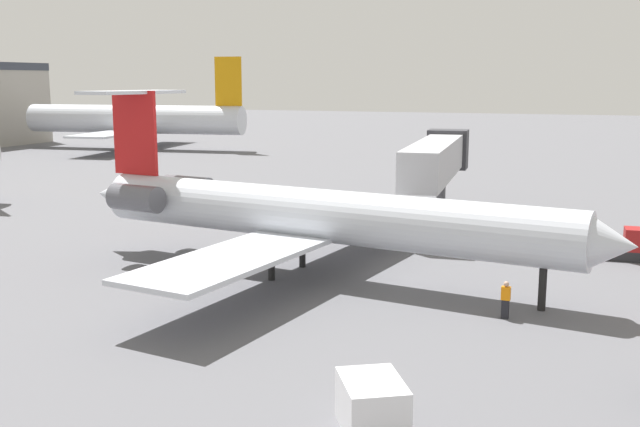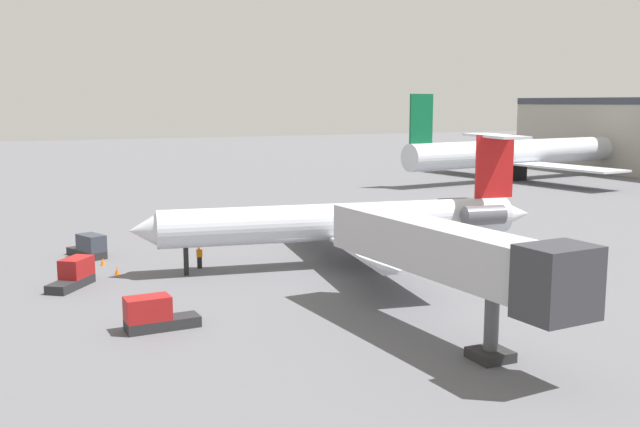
{
  "view_description": "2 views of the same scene",
  "coord_description": "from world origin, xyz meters",
  "px_view_note": "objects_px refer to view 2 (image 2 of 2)",
  "views": [
    {
      "loc": [
        -35.64,
        -8.93,
        10.41
      ],
      "look_at": [
        1.27,
        4.36,
        3.31
      ],
      "focal_mm": 41.73,
      "sensor_mm": 36.0,
      "label": 1
    },
    {
      "loc": [
        48.78,
        -19.76,
        12.31
      ],
      "look_at": [
        -2.31,
        3.5,
        3.67
      ],
      "focal_mm": 40.84,
      "sensor_mm": 36.0,
      "label": 2
    }
  ],
  "objects_px": {
    "baggage_tug_trailing": "(89,247)",
    "baggage_tug_spare": "(74,274)",
    "parked_airliner_west_end": "(517,153)",
    "jet_bridge": "(455,255)",
    "baggage_tug_lead": "(154,315)",
    "traffic_cone_near": "(103,262)",
    "regional_jet": "(353,220)",
    "ground_crew_marshaller": "(199,257)",
    "traffic_cone_mid": "(117,271)",
    "cargo_container_uld": "(192,229)",
    "traffic_cone_far": "(87,273)"
  },
  "relations": [
    {
      "from": "regional_jet",
      "to": "ground_crew_marshaller",
      "type": "xyz_separation_m",
      "value": [
        -3.77,
        -10.89,
        -2.58
      ]
    },
    {
      "from": "regional_jet",
      "to": "ground_crew_marshaller",
      "type": "bearing_deg",
      "value": -109.08
    },
    {
      "from": "baggage_tug_lead",
      "to": "traffic_cone_far",
      "type": "xyz_separation_m",
      "value": [
        -14.24,
        -1.8,
        -0.56
      ]
    },
    {
      "from": "jet_bridge",
      "to": "traffic_cone_near",
      "type": "relative_size",
      "value": 33.41
    },
    {
      "from": "jet_bridge",
      "to": "baggage_tug_lead",
      "type": "bearing_deg",
      "value": -122.15
    },
    {
      "from": "baggage_tug_trailing",
      "to": "parked_airliner_west_end",
      "type": "height_order",
      "value": "parked_airliner_west_end"
    },
    {
      "from": "jet_bridge",
      "to": "baggage_tug_spare",
      "type": "relative_size",
      "value": 4.55
    },
    {
      "from": "baggage_tug_lead",
      "to": "parked_airliner_west_end",
      "type": "height_order",
      "value": "parked_airliner_west_end"
    },
    {
      "from": "baggage_tug_lead",
      "to": "baggage_tug_trailing",
      "type": "distance_m",
      "value": 20.88
    },
    {
      "from": "baggage_tug_trailing",
      "to": "baggage_tug_spare",
      "type": "relative_size",
      "value": 1.05
    },
    {
      "from": "jet_bridge",
      "to": "baggage_tug_lead",
      "type": "xyz_separation_m",
      "value": [
        -8.52,
        -13.56,
        -3.8
      ]
    },
    {
      "from": "ground_crew_marshaller",
      "to": "cargo_container_uld",
      "type": "xyz_separation_m",
      "value": [
        -12.25,
        2.62,
        -0.05
      ]
    },
    {
      "from": "jet_bridge",
      "to": "baggage_tug_lead",
      "type": "relative_size",
      "value": 4.53
    },
    {
      "from": "jet_bridge",
      "to": "cargo_container_uld",
      "type": "height_order",
      "value": "jet_bridge"
    },
    {
      "from": "traffic_cone_near",
      "to": "parked_airliner_west_end",
      "type": "relative_size",
      "value": 0.01
    },
    {
      "from": "baggage_tug_trailing",
      "to": "regional_jet",
      "type": "bearing_deg",
      "value": 58.18
    },
    {
      "from": "jet_bridge",
      "to": "baggage_tug_spare",
      "type": "height_order",
      "value": "jet_bridge"
    },
    {
      "from": "parked_airliner_west_end",
      "to": "ground_crew_marshaller",
      "type": "bearing_deg",
      "value": -57.65
    },
    {
      "from": "traffic_cone_near",
      "to": "traffic_cone_mid",
      "type": "bearing_deg",
      "value": 8.19
    },
    {
      "from": "traffic_cone_mid",
      "to": "jet_bridge",
      "type": "bearing_deg",
      "value": 30.61
    },
    {
      "from": "regional_jet",
      "to": "traffic_cone_near",
      "type": "height_order",
      "value": "regional_jet"
    },
    {
      "from": "jet_bridge",
      "to": "baggage_tug_lead",
      "type": "height_order",
      "value": "jet_bridge"
    },
    {
      "from": "regional_jet",
      "to": "jet_bridge",
      "type": "bearing_deg",
      "value": -10.87
    },
    {
      "from": "traffic_cone_mid",
      "to": "parked_airliner_west_end",
      "type": "xyz_separation_m",
      "value": [
        -38.69,
        67.76,
        4.03
      ]
    },
    {
      "from": "regional_jet",
      "to": "parked_airliner_west_end",
      "type": "bearing_deg",
      "value": 130.13
    },
    {
      "from": "traffic_cone_near",
      "to": "baggage_tug_lead",
      "type": "bearing_deg",
      "value": 0.89
    },
    {
      "from": "baggage_tug_trailing",
      "to": "jet_bridge",
      "type": "bearing_deg",
      "value": 26.09
    },
    {
      "from": "baggage_tug_spare",
      "to": "parked_airliner_west_end",
      "type": "bearing_deg",
      "value": 120.02
    },
    {
      "from": "jet_bridge",
      "to": "traffic_cone_mid",
      "type": "relative_size",
      "value": 33.41
    },
    {
      "from": "baggage_tug_trailing",
      "to": "parked_airliner_west_end",
      "type": "bearing_deg",
      "value": 114.82
    },
    {
      "from": "cargo_container_uld",
      "to": "traffic_cone_mid",
      "type": "distance_m",
      "value": 14.57
    },
    {
      "from": "baggage_tug_trailing",
      "to": "baggage_tug_spare",
      "type": "height_order",
      "value": "same"
    },
    {
      "from": "baggage_tug_trailing",
      "to": "parked_airliner_west_end",
      "type": "relative_size",
      "value": 0.1
    },
    {
      "from": "ground_crew_marshaller",
      "to": "baggage_tug_lead",
      "type": "relative_size",
      "value": 0.42
    },
    {
      "from": "jet_bridge",
      "to": "traffic_cone_far",
      "type": "height_order",
      "value": "jet_bridge"
    },
    {
      "from": "baggage_tug_trailing",
      "to": "cargo_container_uld",
      "type": "bearing_deg",
      "value": 117.07
    },
    {
      "from": "baggage_tug_lead",
      "to": "baggage_tug_spare",
      "type": "bearing_deg",
      "value": -165.86
    },
    {
      "from": "regional_jet",
      "to": "traffic_cone_near",
      "type": "relative_size",
      "value": 56.91
    },
    {
      "from": "regional_jet",
      "to": "traffic_cone_near",
      "type": "bearing_deg",
      "value": -114.12
    },
    {
      "from": "regional_jet",
      "to": "jet_bridge",
      "type": "relative_size",
      "value": 1.7
    },
    {
      "from": "jet_bridge",
      "to": "baggage_tug_spare",
      "type": "distance_m",
      "value": 26.37
    },
    {
      "from": "cargo_container_uld",
      "to": "regional_jet",
      "type": "bearing_deg",
      "value": 27.32
    },
    {
      "from": "traffic_cone_mid",
      "to": "traffic_cone_near",
      "type": "bearing_deg",
      "value": -171.81
    },
    {
      "from": "baggage_tug_lead",
      "to": "regional_jet",
      "type": "bearing_deg",
      "value": 119.75
    },
    {
      "from": "baggage_tug_trailing",
      "to": "cargo_container_uld",
      "type": "height_order",
      "value": "baggage_tug_trailing"
    },
    {
      "from": "traffic_cone_near",
      "to": "parked_airliner_west_end",
      "type": "distance_m",
      "value": 76.9
    },
    {
      "from": "baggage_tug_lead",
      "to": "traffic_cone_mid",
      "type": "relative_size",
      "value": 7.37
    },
    {
      "from": "jet_bridge",
      "to": "ground_crew_marshaller",
      "type": "xyz_separation_m",
      "value": [
        -22.05,
        -7.38,
        -3.78
      ]
    },
    {
      "from": "cargo_container_uld",
      "to": "traffic_cone_near",
      "type": "relative_size",
      "value": 5.46
    },
    {
      "from": "regional_jet",
      "to": "baggage_tug_lead",
      "type": "xyz_separation_m",
      "value": [
        9.76,
        -17.07,
        -2.6
      ]
    }
  ]
}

